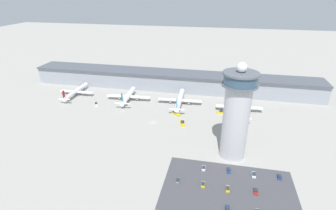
# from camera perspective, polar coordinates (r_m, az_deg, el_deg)

# --- Properties ---
(ground_plane) EXTENTS (1000.00, 1000.00, 0.00)m
(ground_plane) POSITION_cam_1_polar(r_m,az_deg,el_deg) (190.90, -3.28, -3.81)
(ground_plane) COLOR #9E9B93
(terminal_building) EXTENTS (269.18, 25.00, 16.71)m
(terminal_building) POSITION_cam_1_polar(r_m,az_deg,el_deg) (250.18, 0.83, 5.33)
(terminal_building) COLOR #9399A3
(terminal_building) RESTS_ON ground
(control_tower) EXTENTS (18.81, 18.81, 55.65)m
(control_tower) POSITION_cam_1_polar(r_m,az_deg,el_deg) (147.13, 14.68, -1.80)
(control_tower) COLOR #BCBCC1
(control_tower) RESTS_ON ground
(parking_lot_surface) EXTENTS (64.00, 40.00, 0.01)m
(parking_lot_surface) POSITION_cam_1_polar(r_m,az_deg,el_deg) (137.16, 13.05, -17.40)
(parking_lot_surface) COLOR #424247
(parking_lot_surface) RESTS_ON ground
(airplane_gate_alpha) EXTENTS (31.27, 39.73, 11.56)m
(airplane_gate_alpha) POSITION_cam_1_polar(r_m,az_deg,el_deg) (250.45, -19.42, 2.79)
(airplane_gate_alpha) COLOR white
(airplane_gate_alpha) RESTS_ON ground
(airplane_gate_bravo) EXTENTS (38.18, 35.78, 13.35)m
(airplane_gate_bravo) POSITION_cam_1_polar(r_m,az_deg,el_deg) (227.57, -8.68, 1.94)
(airplane_gate_bravo) COLOR white
(airplane_gate_bravo) RESTS_ON ground
(airplane_gate_charlie) EXTENTS (36.96, 41.43, 13.40)m
(airplane_gate_charlie) POSITION_cam_1_polar(r_m,az_deg,el_deg) (218.06, 2.54, 1.13)
(airplane_gate_charlie) COLOR silver
(airplane_gate_charlie) RESTS_ON ground
(airplane_gate_delta) EXTENTS (36.37, 43.49, 13.90)m
(airplane_gate_delta) POSITION_cam_1_polar(r_m,az_deg,el_deg) (212.26, 15.28, -0.36)
(airplane_gate_delta) COLOR white
(airplane_gate_delta) RESTS_ON ground
(service_truck_catering) EXTENTS (8.13, 6.96, 2.66)m
(service_truck_catering) POSITION_cam_1_polar(r_m,az_deg,el_deg) (201.61, 1.72, -1.87)
(service_truck_catering) COLOR black
(service_truck_catering) RESTS_ON ground
(service_truck_fuel) EXTENTS (6.28, 7.64, 2.67)m
(service_truck_fuel) POSITION_cam_1_polar(r_m,az_deg,el_deg) (225.79, -15.40, 0.20)
(service_truck_fuel) COLOR black
(service_truck_fuel) RESTS_ON ground
(service_truck_baggage) EXTENTS (4.76, 8.22, 2.97)m
(service_truck_baggage) POSITION_cam_1_polar(r_m,az_deg,el_deg) (187.93, 3.15, -3.93)
(service_truck_baggage) COLOR black
(service_truck_baggage) RESTS_ON ground
(service_truck_water) EXTENTS (8.69, 3.93, 3.00)m
(service_truck_water) POSITION_cam_1_polar(r_m,az_deg,el_deg) (207.63, 11.64, -1.54)
(service_truck_water) COLOR black
(service_truck_water) RESTS_ON ground
(car_green_van) EXTENTS (1.77, 4.56, 1.40)m
(car_green_van) POSITION_cam_1_polar(r_m,az_deg,el_deg) (136.45, 12.86, -17.34)
(car_green_van) COLOR black
(car_green_van) RESTS_ON ground
(car_blue_compact) EXTENTS (2.03, 4.42, 1.59)m
(car_blue_compact) POSITION_cam_1_polar(r_m,az_deg,el_deg) (147.57, 13.07, -13.66)
(car_blue_compact) COLOR black
(car_blue_compact) RESTS_ON ground
(car_red_hatchback) EXTENTS (1.92, 4.05, 1.46)m
(car_red_hatchback) POSITION_cam_1_polar(r_m,az_deg,el_deg) (137.80, 2.19, -16.11)
(car_red_hatchback) COLOR black
(car_red_hatchback) RESTS_ON ground
(car_maroon_suv) EXTENTS (1.96, 4.11, 1.44)m
(car_maroon_suv) POSITION_cam_1_polar(r_m,az_deg,el_deg) (151.16, 23.08, -14.21)
(car_maroon_suv) COLOR black
(car_maroon_suv) RESTS_ON ground
(car_silver_sedan) EXTENTS (1.99, 4.42, 1.58)m
(car_silver_sedan) POSITION_cam_1_polar(r_m,az_deg,el_deg) (138.52, 18.55, -17.36)
(car_silver_sedan) COLOR black
(car_silver_sedan) RESTS_ON ground
(car_white_wagon) EXTENTS (1.91, 4.30, 1.37)m
(car_white_wagon) POSITION_cam_1_polar(r_m,az_deg,el_deg) (146.83, 7.77, -13.44)
(car_white_wagon) COLOR black
(car_white_wagon) RESTS_ON ground
(car_navy_sedan) EXTENTS (2.02, 4.56, 1.60)m
(car_navy_sedan) POSITION_cam_1_polar(r_m,az_deg,el_deg) (126.89, 12.85, -21.18)
(car_navy_sedan) COLOR black
(car_navy_sedan) RESTS_ON ground
(car_black_suv) EXTENTS (1.86, 4.30, 1.40)m
(car_black_suv) POSITION_cam_1_polar(r_m,az_deg,el_deg) (136.75, 7.64, -16.75)
(car_black_suv) COLOR black
(car_black_suv) RESTS_ON ground
(car_grey_coupe) EXTENTS (1.97, 4.66, 1.44)m
(car_grey_coupe) POSITION_cam_1_polar(r_m,az_deg,el_deg) (148.13, 18.17, -14.22)
(car_grey_coupe) COLOR black
(car_grey_coupe) RESTS_ON ground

